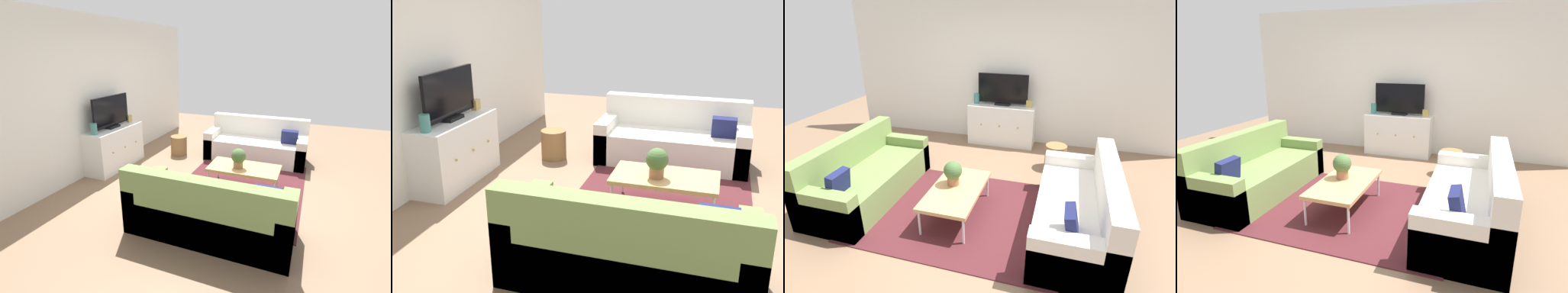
% 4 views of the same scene
% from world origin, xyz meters
% --- Properties ---
extents(ground_plane, '(10.00, 10.00, 0.00)m').
position_xyz_m(ground_plane, '(0.00, 0.00, 0.00)').
color(ground_plane, '#84664C').
extents(wall_back, '(6.40, 0.12, 2.70)m').
position_xyz_m(wall_back, '(0.00, 2.55, 1.35)').
color(wall_back, silver).
rests_on(wall_back, ground_plane).
extents(area_rug, '(2.50, 1.90, 0.01)m').
position_xyz_m(area_rug, '(0.00, -0.15, 0.01)').
color(area_rug, '#4C1E23').
rests_on(area_rug, ground_plane).
extents(couch_left_side, '(0.85, 1.94, 0.83)m').
position_xyz_m(couch_left_side, '(-1.44, -0.10, 0.28)').
color(couch_left_side, olive).
rests_on(couch_left_side, ground_plane).
extents(couch_right_side, '(0.85, 1.94, 0.83)m').
position_xyz_m(couch_right_side, '(1.44, -0.10, 0.28)').
color(couch_right_side, silver).
rests_on(couch_right_side, ground_plane).
extents(coffee_table, '(0.60, 1.08, 0.38)m').
position_xyz_m(coffee_table, '(-0.06, -0.20, 0.35)').
color(coffee_table, tan).
rests_on(coffee_table, ground_plane).
extents(potted_plant, '(0.23, 0.23, 0.31)m').
position_xyz_m(potted_plant, '(-0.12, -0.12, 0.55)').
color(potted_plant, '#936042').
rests_on(potted_plant, coffee_table).
extents(tv_console, '(1.25, 0.47, 0.77)m').
position_xyz_m(tv_console, '(-0.04, 2.27, 0.38)').
color(tv_console, white).
rests_on(tv_console, ground_plane).
extents(flat_screen_tv, '(0.94, 0.16, 0.58)m').
position_xyz_m(flat_screen_tv, '(-0.04, 2.29, 1.06)').
color(flat_screen_tv, black).
rests_on(flat_screen_tv, tv_console).
extents(glass_vase, '(0.11, 0.11, 0.19)m').
position_xyz_m(glass_vase, '(-0.55, 2.27, 0.86)').
color(glass_vase, teal).
rests_on(glass_vase, tv_console).
extents(mantel_clock, '(0.11, 0.07, 0.13)m').
position_xyz_m(mantel_clock, '(0.47, 2.27, 0.83)').
color(mantel_clock, tan).
rests_on(mantel_clock, tv_console).
extents(wicker_basket, '(0.34, 0.34, 0.40)m').
position_xyz_m(wicker_basket, '(1.04, 1.46, 0.20)').
color(wicker_basket, olive).
rests_on(wicker_basket, ground_plane).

